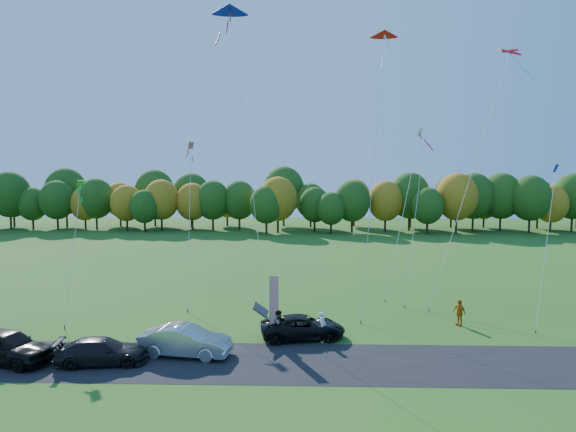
{
  "coord_description": "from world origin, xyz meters",
  "views": [
    {
      "loc": [
        1.1,
        -30.63,
        10.27
      ],
      "look_at": [
        0.0,
        6.0,
        7.0
      ],
      "focal_mm": 32.0,
      "sensor_mm": 36.0,
      "label": 1
    }
  ],
  "objects_px": {
    "person_east": "(459,312)",
    "black_suv": "(303,327)",
    "silver_sedan": "(185,341)",
    "feather_flag": "(273,301)"
  },
  "relations": [
    {
      "from": "silver_sedan",
      "to": "person_east",
      "type": "height_order",
      "value": "person_east"
    },
    {
      "from": "silver_sedan",
      "to": "feather_flag",
      "type": "distance_m",
      "value": 5.59
    },
    {
      "from": "black_suv",
      "to": "feather_flag",
      "type": "distance_m",
      "value": 2.62
    },
    {
      "from": "black_suv",
      "to": "feather_flag",
      "type": "xyz_separation_m",
      "value": [
        -1.77,
        -0.7,
        1.8
      ]
    },
    {
      "from": "black_suv",
      "to": "silver_sedan",
      "type": "xyz_separation_m",
      "value": [
        -6.52,
        -3.12,
        0.12
      ]
    },
    {
      "from": "person_east",
      "to": "black_suv",
      "type": "bearing_deg",
      "value": -104.83
    },
    {
      "from": "black_suv",
      "to": "person_east",
      "type": "distance_m",
      "value": 10.79
    },
    {
      "from": "black_suv",
      "to": "person_east",
      "type": "height_order",
      "value": "person_east"
    },
    {
      "from": "silver_sedan",
      "to": "person_east",
      "type": "bearing_deg",
      "value": -62.18
    },
    {
      "from": "silver_sedan",
      "to": "person_east",
      "type": "distance_m",
      "value": 17.96
    }
  ]
}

